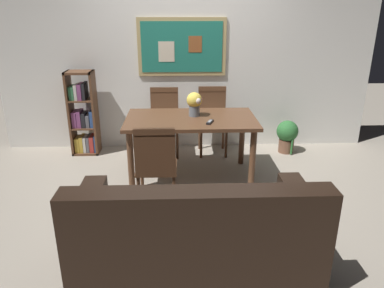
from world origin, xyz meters
name	(u,v)px	position (x,y,z in m)	size (l,w,h in m)	color
ground_plane	(190,193)	(0.00, 0.00, 0.00)	(12.00, 12.00, 0.00)	gray
wall_back_with_painting	(186,56)	(0.00, 1.54, 1.30)	(5.20, 0.14, 2.60)	silver
dining_table	(191,126)	(0.02, 0.44, 0.64)	(1.50, 0.87, 0.74)	brown
dining_chair_near_left	(156,162)	(-0.34, -0.37, 0.54)	(0.40, 0.41, 0.91)	brown
dining_chair_far_left	(165,116)	(-0.31, 1.22, 0.54)	(0.40, 0.41, 0.91)	brown
dining_chair_far_right	(212,115)	(0.35, 1.25, 0.54)	(0.40, 0.41, 0.91)	brown
leather_couch	(195,237)	(-0.01, -1.29, 0.31)	(1.80, 0.84, 0.84)	black
bookshelf	(84,118)	(-1.42, 1.26, 0.51)	(0.36, 0.28, 1.15)	brown
potted_ivy	(287,135)	(1.40, 1.17, 0.26)	(0.30, 0.30, 0.46)	brown
flower_vase	(195,103)	(0.07, 0.52, 0.90)	(0.19, 0.18, 0.28)	slate
tv_remote	(210,122)	(0.23, 0.24, 0.75)	(0.10, 0.16, 0.02)	black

